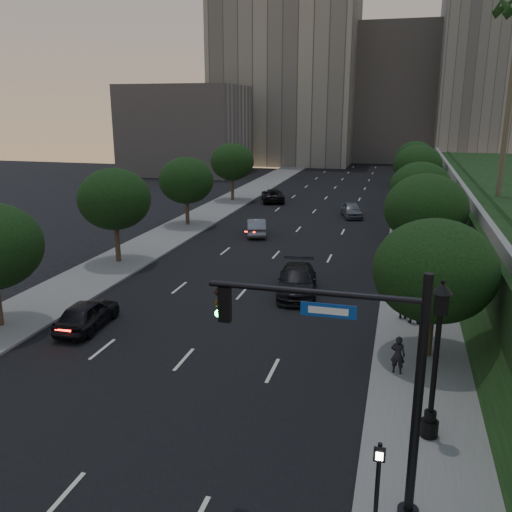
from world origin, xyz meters
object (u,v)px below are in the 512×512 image
(sedan_near_right, at_px, (297,281))
(pedestrian_a, at_px, (398,355))
(sedan_near_left, at_px, (87,314))
(sedan_far_right, at_px, (352,210))
(pedestrian_b, at_px, (414,306))
(street_lamp, at_px, (435,368))
(pedestrian_c, at_px, (404,303))
(sedan_far_left, at_px, (273,195))
(traffic_signal_mast, at_px, (373,396))
(sedan_mid_left, at_px, (256,227))

(sedan_near_right, distance_m, pedestrian_a, 10.68)
(pedestrian_a, bearing_deg, sedan_near_left, 6.21)
(sedan_far_right, height_order, pedestrian_b, pedestrian_b)
(street_lamp, bearing_deg, pedestrian_c, 94.83)
(pedestrian_c, bearing_deg, pedestrian_b, 137.53)
(sedan_near_right, bearing_deg, sedan_far_left, 97.03)
(pedestrian_a, bearing_deg, pedestrian_c, -81.31)
(sedan_near_left, bearing_deg, pedestrian_c, -165.25)
(street_lamp, relative_size, sedan_near_right, 1.02)
(sedan_near_left, height_order, sedan_far_left, sedan_near_left)
(street_lamp, bearing_deg, sedan_near_left, 161.35)
(sedan_near_left, relative_size, sedan_far_right, 1.00)
(street_lamp, height_order, sedan_far_right, street_lamp)
(sedan_far_left, distance_m, pedestrian_c, 36.88)
(traffic_signal_mast, relative_size, pedestrian_b, 4.07)
(street_lamp, distance_m, pedestrian_a, 4.73)
(pedestrian_c, bearing_deg, sedan_far_right, -79.21)
(sedan_far_left, bearing_deg, sedan_far_right, 127.78)
(street_lamp, relative_size, sedan_mid_left, 1.27)
(sedan_far_left, relative_size, pedestrian_b, 3.10)
(street_lamp, relative_size, sedan_far_left, 1.06)
(traffic_signal_mast, height_order, sedan_far_right, traffic_signal_mast)
(sedan_mid_left, bearing_deg, pedestrian_b, 110.36)
(sedan_far_right, xyz_separation_m, pedestrian_c, (5.16, -26.84, 0.23))
(sedan_mid_left, height_order, sedan_far_left, sedan_far_left)
(traffic_signal_mast, xyz_separation_m, pedestrian_b, (1.36, 14.19, -2.66))
(street_lamp, bearing_deg, pedestrian_a, 104.41)
(sedan_mid_left, bearing_deg, sedan_near_right, 97.69)
(traffic_signal_mast, distance_m, sedan_far_right, 41.78)
(street_lamp, relative_size, pedestrian_a, 3.49)
(pedestrian_b, bearing_deg, pedestrian_c, -30.79)
(sedan_near_left, xyz_separation_m, sedan_mid_left, (2.90, 21.83, -0.02))
(sedan_far_right, bearing_deg, pedestrian_b, -93.13)
(traffic_signal_mast, xyz_separation_m, pedestrian_a, (0.68, 8.41, -2.72))
(street_lamp, xyz_separation_m, sedan_mid_left, (-13.24, 27.27, -1.91))
(pedestrian_a, bearing_deg, traffic_signal_mast, 96.06)
(traffic_signal_mast, relative_size, pedestrian_a, 4.35)
(sedan_near_right, relative_size, pedestrian_c, 3.34)
(sedan_far_right, relative_size, pedestrian_c, 2.64)
(sedan_near_right, height_order, pedestrian_b, pedestrian_b)
(pedestrian_b, height_order, pedestrian_c, pedestrian_b)
(street_lamp, relative_size, sedan_far_right, 1.29)
(sedan_near_left, relative_size, sedan_near_right, 0.79)
(sedan_near_right, xyz_separation_m, pedestrian_b, (6.55, -3.14, 0.21))
(pedestrian_a, bearing_deg, street_lamp, 115.07)
(pedestrian_b, bearing_deg, sedan_mid_left, -41.73)
(pedestrian_b, bearing_deg, sedan_far_left, -54.16)
(traffic_signal_mast, bearing_deg, sedan_near_right, 106.69)
(sedan_far_right, xyz_separation_m, pedestrian_a, (4.95, -33.04, 0.21))
(sedan_far_left, relative_size, sedan_far_right, 1.22)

